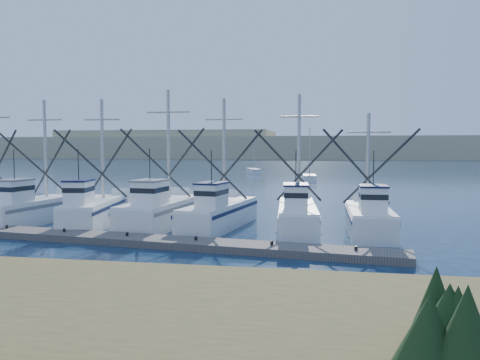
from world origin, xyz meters
name	(u,v)px	position (x,y,z in m)	size (l,w,h in m)	color
ground	(240,276)	(0.00, 0.00, 0.00)	(500.00, 500.00, 0.00)	#0C1D38
floating_dock	(127,240)	(-7.10, 5.37, 0.19)	(29.10, 1.94, 0.39)	#605A56
dune_ridge	(314,148)	(0.00, 210.00, 5.00)	(360.00, 60.00, 10.00)	tan
trawler_fleet	(159,212)	(-7.12, 10.48, 0.99)	(28.30, 8.98, 9.00)	white
sailboat_near	(309,178)	(1.55, 53.35, 0.49)	(2.18, 5.62, 8.10)	white
sailboat_far	(253,171)	(-9.72, 72.21, 0.50)	(3.77, 6.41, 8.10)	white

